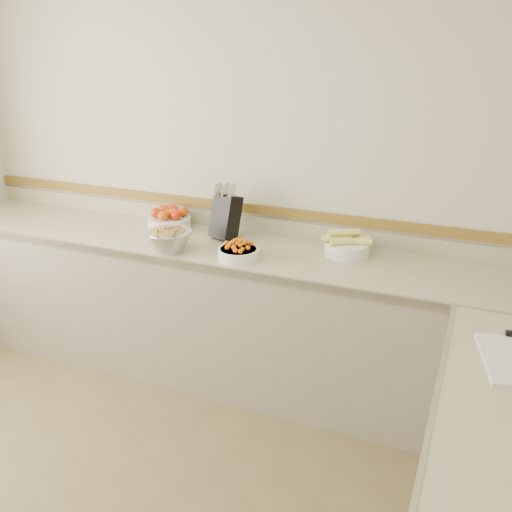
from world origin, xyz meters
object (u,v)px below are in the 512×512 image
at_px(tomato_bowl, 170,219).
at_px(cherry_tomato_bowl, 238,252).
at_px(rhubarb_bowl, 170,238).
at_px(knife_block, 226,215).
at_px(corn_bowl, 347,246).

bearing_deg(tomato_bowl, cherry_tomato_bowl, -27.08).
bearing_deg(rhubarb_bowl, knife_block, 59.16).
bearing_deg(tomato_bowl, knife_block, -3.60).
height_order(tomato_bowl, cherry_tomato_bowl, tomato_bowl).
distance_m(corn_bowl, rhubarb_bowl, 1.03).
relative_size(knife_block, corn_bowl, 1.23).
relative_size(knife_block, cherry_tomato_bowl, 1.50).
distance_m(tomato_bowl, corn_bowl, 1.19).
relative_size(tomato_bowl, rhubarb_bowl, 1.06).
relative_size(cherry_tomato_bowl, corn_bowl, 0.82).
xyz_separation_m(tomato_bowl, cherry_tomato_bowl, (0.64, -0.33, -0.02)).
relative_size(knife_block, tomato_bowl, 1.26).
bearing_deg(rhubarb_bowl, tomato_bowl, 120.79).
distance_m(cherry_tomato_bowl, rhubarb_bowl, 0.43).
xyz_separation_m(cherry_tomato_bowl, rhubarb_bowl, (-0.42, -0.04, 0.03)).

